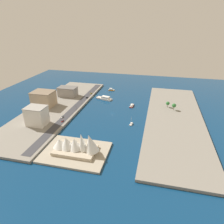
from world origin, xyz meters
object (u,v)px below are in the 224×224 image
(ferry_white_commuter, at_px, (105,98))
(hotel_broad_white, at_px, (37,116))
(pickup_red, at_px, (62,121))
(water_taxi_orange, at_px, (111,90))
(apartment_midrise_tan, at_px, (44,99))
(traffic_light_waterfront, at_px, (76,108))
(carpark_squat_concrete, at_px, (68,91))
(van_white, at_px, (62,117))
(taxi_yellow_cab, at_px, (91,93))
(opera_landmark, at_px, (76,145))
(tugboat_red, at_px, (132,106))
(suv_black, at_px, (87,97))
(sailboat_small_white, at_px, (131,124))

(ferry_white_commuter, relative_size, hotel_broad_white, 1.20)
(pickup_red, bearing_deg, water_taxi_orange, -101.63)
(apartment_midrise_tan, bearing_deg, traffic_light_waterfront, 173.01)
(carpark_squat_concrete, distance_m, pickup_red, 93.08)
(van_white, height_order, pickup_red, van_white)
(ferry_white_commuter, distance_m, water_taxi_orange, 46.17)
(taxi_yellow_cab, relative_size, opera_landmark, 0.10)
(apartment_midrise_tan, distance_m, van_white, 53.83)
(hotel_broad_white, height_order, pickup_red, hotel_broad_white)
(tugboat_red, relative_size, traffic_light_waterfront, 2.23)
(water_taxi_orange, relative_size, taxi_yellow_cab, 2.63)
(van_white, bearing_deg, pickup_red, 117.08)
(carpark_squat_concrete, relative_size, traffic_light_waterfront, 4.60)
(van_white, distance_m, pickup_red, 11.63)
(hotel_broad_white, bearing_deg, suv_black, -105.16)
(sailboat_small_white, distance_m, opera_landmark, 81.77)
(carpark_squat_concrete, bearing_deg, tugboat_red, 172.87)
(pickup_red, bearing_deg, taxi_yellow_cab, -90.62)
(hotel_broad_white, distance_m, apartment_midrise_tan, 58.53)
(ferry_white_commuter, relative_size, apartment_midrise_tan, 0.92)
(apartment_midrise_tan, bearing_deg, van_white, 144.58)
(hotel_broad_white, distance_m, suv_black, 101.31)
(ferry_white_commuter, height_order, taxi_yellow_cab, ferry_white_commuter)
(suv_black, bearing_deg, tugboat_red, 171.51)
(carpark_squat_concrete, bearing_deg, taxi_yellow_cab, -152.34)
(apartment_midrise_tan, xyz_separation_m, van_white, (-43.13, 30.68, -9.80))
(ferry_white_commuter, xyz_separation_m, water_taxi_orange, (0.00, -46.17, -0.58))
(apartment_midrise_tan, relative_size, taxi_yellow_cab, 6.72)
(water_taxi_orange, relative_size, pickup_red, 2.67)
(ferry_white_commuter, xyz_separation_m, carpark_squat_concrete, (60.94, 4.61, 8.02))
(carpark_squat_concrete, xyz_separation_m, hotel_broad_white, (-7.22, 99.71, 3.75))
(water_taxi_orange, bearing_deg, sailboat_small_white, 114.18)
(hotel_broad_white, height_order, suv_black, hotel_broad_white)
(van_white, distance_m, traffic_light_waterfront, 26.21)
(sailboat_small_white, relative_size, ferry_white_commuter, 0.38)
(sailboat_small_white, xyz_separation_m, water_taxi_orange, (54.23, -120.76, 0.66))
(hotel_broad_white, xyz_separation_m, van_white, (-20.08, -23.12, -10.25))
(tugboat_red, xyz_separation_m, apartment_midrise_tan, (123.45, 32.45, 12.21))
(sailboat_small_white, height_order, tugboat_red, sailboat_small_white)
(ferry_white_commuter, bearing_deg, apartment_midrise_tan, 33.35)
(water_taxi_orange, xyz_separation_m, suv_black, (27.36, 53.20, 2.17))
(sailboat_small_white, distance_m, hotel_broad_white, 112.71)
(carpark_squat_concrete, height_order, opera_landmark, opera_landmark)
(apartment_midrise_tan, distance_m, pickup_red, 64.23)
(water_taxi_orange, distance_m, van_white, 131.75)
(tugboat_red, height_order, traffic_light_waterfront, traffic_light_waterfront)
(sailboat_small_white, bearing_deg, pickup_red, 11.61)
(van_white, bearing_deg, suv_black, -94.84)
(sailboat_small_white, bearing_deg, tugboat_red, -82.39)
(sailboat_small_white, xyz_separation_m, pickup_red, (82.57, 16.96, 2.75))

